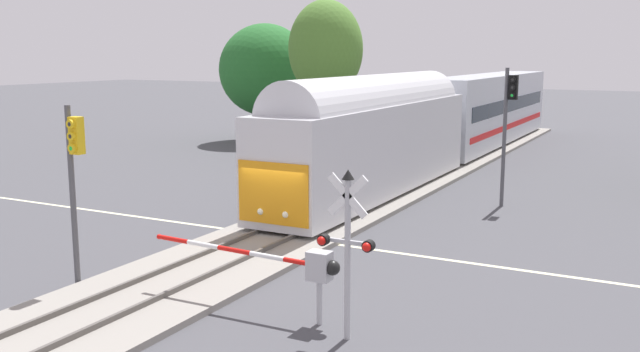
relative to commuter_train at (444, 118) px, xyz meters
name	(u,v)px	position (x,y,z in m)	size (l,w,h in m)	color
ground_plane	(283,237)	(0.00, -17.88, -2.78)	(220.00, 220.00, 0.00)	#47474C
road_centre_stripe	(283,237)	(0.00, -17.88, -2.78)	(44.00, 0.20, 0.01)	beige
railway_track	(283,234)	(0.00, -17.88, -2.69)	(4.40, 80.00, 0.32)	gray
commuter_train	(444,118)	(0.00, 0.00, 0.00)	(3.04, 40.06, 5.16)	silver
crossing_gate_near	(299,265)	(4.34, -24.44, -1.39)	(5.45, 0.40, 1.80)	#B7B7BC
crossing_signal_mast	(347,237)	(5.87, -24.97, -0.40)	(1.36, 0.44, 3.90)	#B2B2B7
crossing_gate_far	(274,164)	(-4.38, -11.32, -1.39)	(5.32, 0.40, 1.80)	#B7B7BC
traffic_signal_far_side	(508,115)	(5.71, -9.20, 1.10)	(0.53, 0.38, 5.81)	#4C4C51
traffic_signal_median	(74,167)	(-2.17, -25.17, 0.60)	(0.53, 0.38, 5.04)	#4C4C51
oak_behind_train	(326,50)	(-7.68, 0.25, 3.82)	(4.58, 4.58, 9.62)	brown
pine_left_background	(265,70)	(-15.07, 5.05, 2.40)	(6.68, 6.68, 8.50)	#4C3828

